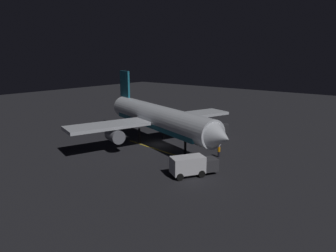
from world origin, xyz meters
name	(u,v)px	position (x,y,z in m)	size (l,w,h in m)	color
ground_plane	(159,145)	(0.00, 0.00, -0.10)	(180.00, 180.00, 0.20)	#222227
apron_guide_stripe	(167,153)	(2.58, 4.00, 0.00)	(0.24, 19.34, 0.01)	gold
airliner	(157,118)	(-0.17, -0.54, 4.46)	(29.66, 33.85, 11.71)	silver
baggage_truck	(192,166)	(7.73, 12.17, 1.28)	(6.13, 4.78, 2.51)	silver
catering_truck	(210,128)	(-11.69, 2.69, 1.17)	(5.30, 6.61, 2.17)	maroon
ground_crew_worker	(219,151)	(-0.64, 11.13, 0.89)	(0.40, 0.40, 1.74)	black
traffic_cone_near_left	(189,138)	(-5.88, 2.03, 0.25)	(0.50, 0.50, 0.55)	#EA590F
traffic_cone_near_right	(201,167)	(5.01, 11.77, 0.25)	(0.50, 0.50, 0.55)	#EA590F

